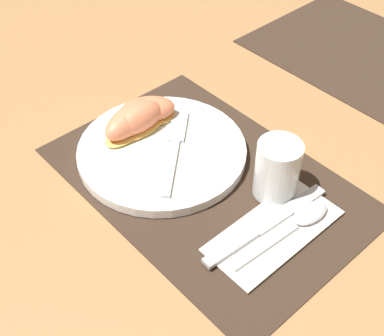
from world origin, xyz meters
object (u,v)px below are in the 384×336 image
(plate, at_px, (162,151))
(spoon, at_px, (298,221))
(knife, at_px, (264,226))
(citrus_wedge_0, at_px, (148,111))
(fork, at_px, (175,145))
(citrus_wedge_2, at_px, (131,121))
(citrus_wedge_1, at_px, (139,120))
(juice_glass, at_px, (277,172))

(plate, distance_m, spoon, 0.24)
(knife, relative_size, citrus_wedge_0, 2.03)
(plate, relative_size, knife, 1.21)
(knife, xyz_separation_m, spoon, (0.03, 0.04, 0.00))
(fork, relative_size, citrus_wedge_2, 1.29)
(spoon, distance_m, citrus_wedge_0, 0.31)
(citrus_wedge_1, relative_size, citrus_wedge_2, 0.80)
(juice_glass, xyz_separation_m, citrus_wedge_2, (-0.24, -0.08, -0.00))
(knife, distance_m, citrus_wedge_0, 0.28)
(spoon, height_order, citrus_wedge_2, citrus_wedge_2)
(juice_glass, xyz_separation_m, knife, (0.04, -0.07, -0.03))
(citrus_wedge_0, bearing_deg, citrus_wedge_1, -66.32)
(citrus_wedge_0, bearing_deg, juice_glass, 10.17)
(spoon, bearing_deg, citrus_wedge_2, -169.26)
(juice_glass, relative_size, fork, 0.58)
(juice_glass, relative_size, knife, 0.41)
(citrus_wedge_0, xyz_separation_m, citrus_wedge_2, (0.01, -0.04, 0.00))
(knife, relative_size, spoon, 1.24)
(fork, height_order, citrus_wedge_2, citrus_wedge_2)
(fork, xyz_separation_m, citrus_wedge_0, (-0.08, 0.01, 0.01))
(plate, xyz_separation_m, citrus_wedge_0, (-0.07, 0.03, 0.02))
(knife, bearing_deg, citrus_wedge_1, -178.59)
(knife, bearing_deg, citrus_wedge_0, 175.61)
(knife, xyz_separation_m, citrus_wedge_2, (-0.28, -0.02, 0.03))
(citrus_wedge_0, bearing_deg, fork, -7.99)
(spoon, bearing_deg, plate, -168.60)
(citrus_wedge_0, xyz_separation_m, citrus_wedge_1, (0.01, -0.03, 0.00))
(spoon, xyz_separation_m, citrus_wedge_0, (-0.31, -0.02, 0.03))
(citrus_wedge_0, distance_m, citrus_wedge_2, 0.04)
(juice_glass, distance_m, citrus_wedge_1, 0.24)
(spoon, bearing_deg, citrus_wedge_1, -170.91)
(juice_glass, bearing_deg, knife, -59.43)
(juice_glass, distance_m, citrus_wedge_2, 0.25)
(juice_glass, xyz_separation_m, fork, (-0.16, -0.06, -0.02))
(plate, xyz_separation_m, citrus_wedge_2, (-0.07, -0.01, 0.03))
(knife, distance_m, spoon, 0.05)
(knife, distance_m, citrus_wedge_1, 0.27)
(spoon, distance_m, citrus_wedge_2, 0.31)
(spoon, distance_m, citrus_wedge_1, 0.30)
(fork, height_order, citrus_wedge_1, citrus_wedge_1)
(juice_glass, height_order, citrus_wedge_0, juice_glass)
(fork, distance_m, citrus_wedge_2, 0.08)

